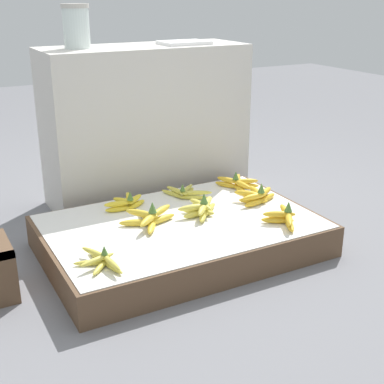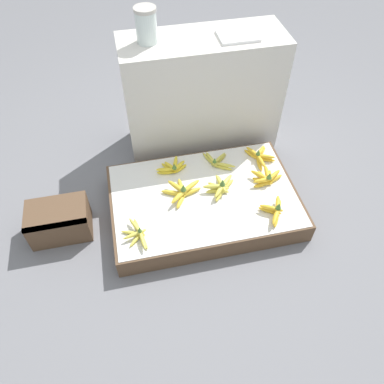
{
  "view_description": "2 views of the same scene",
  "coord_description": "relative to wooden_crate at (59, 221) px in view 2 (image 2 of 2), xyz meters",
  "views": [
    {
      "loc": [
        -1.01,
        -1.96,
        1.11
      ],
      "look_at": [
        0.06,
        0.0,
        0.27
      ],
      "focal_mm": 50.0,
      "sensor_mm": 36.0,
      "label": 1
    },
    {
      "loc": [
        -0.41,
        -1.52,
        1.99
      ],
      "look_at": [
        -0.08,
        0.01,
        0.18
      ],
      "focal_mm": 35.0,
      "sensor_mm": 36.0,
      "label": 2
    }
  ],
  "objects": [
    {
      "name": "ground_plane",
      "position": [
        0.92,
        -0.01,
        -0.11
      ],
      "size": [
        10.0,
        10.0,
        0.0
      ],
      "primitive_type": "plane",
      "color": "slate"
    },
    {
      "name": "banana_bunch_middle_midright",
      "position": [
        1.04,
        0.0,
        0.07
      ],
      "size": [
        0.23,
        0.22,
        0.11
      ],
      "color": "#DBCC4C",
      "rests_on": "display_platform"
    },
    {
      "name": "banana_bunch_back_midright",
      "position": [
        1.08,
        0.24,
        0.06
      ],
      "size": [
        0.19,
        0.22,
        0.08
      ],
      "color": "gold",
      "rests_on": "display_platform"
    },
    {
      "name": "banana_bunch_middle_right",
      "position": [
        1.36,
        0.01,
        0.07
      ],
      "size": [
        0.23,
        0.16,
        0.11
      ],
      "color": "gold",
      "rests_on": "display_platform"
    },
    {
      "name": "banana_bunch_front_left",
      "position": [
        0.47,
        -0.24,
        0.06
      ],
      "size": [
        0.16,
        0.25,
        0.08
      ],
      "color": "#DBCC4C",
      "rests_on": "display_platform"
    },
    {
      "name": "wooden_crate",
      "position": [
        0.0,
        0.0,
        0.0
      ],
      "size": [
        0.37,
        0.24,
        0.22
      ],
      "color": "brown",
      "rests_on": "ground_plane"
    },
    {
      "name": "foam_tray_white",
      "position": [
        1.28,
        0.63,
        0.75
      ],
      "size": [
        0.25,
        0.19,
        0.02
      ],
      "color": "white",
      "rests_on": "back_vendor_table"
    },
    {
      "name": "banana_bunch_middle_midleft",
      "position": [
        0.79,
        0.02,
        0.07
      ],
      "size": [
        0.27,
        0.25,
        0.11
      ],
      "color": "gold",
      "rests_on": "display_platform"
    },
    {
      "name": "display_platform",
      "position": [
        0.92,
        -0.01,
        -0.04
      ],
      "size": [
        1.21,
        0.8,
        0.15
      ],
      "color": "brown",
      "rests_on": "ground_plane"
    },
    {
      "name": "banana_bunch_back_midleft",
      "position": [
        0.77,
        0.25,
        0.07
      ],
      "size": [
        0.22,
        0.15,
        0.09
      ],
      "color": "yellow",
      "rests_on": "display_platform"
    },
    {
      "name": "banana_bunch_back_right",
      "position": [
        1.38,
        0.22,
        0.07
      ],
      "size": [
        0.19,
        0.23,
        0.1
      ],
      "color": "gold",
      "rests_on": "display_platform"
    },
    {
      "name": "back_vendor_table",
      "position": [
        1.07,
        0.67,
        0.31
      ],
      "size": [
        1.09,
        0.41,
        0.85
      ],
      "color": "beige",
      "rests_on": "ground_plane"
    },
    {
      "name": "banana_bunch_front_right",
      "position": [
        1.31,
        -0.26,
        0.07
      ],
      "size": [
        0.18,
        0.22,
        0.11
      ],
      "color": "gold",
      "rests_on": "display_platform"
    },
    {
      "name": "glass_jar",
      "position": [
        0.72,
        0.69,
        0.85
      ],
      "size": [
        0.14,
        0.14,
        0.21
      ],
      "color": "silver",
      "rests_on": "back_vendor_table"
    }
  ]
}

